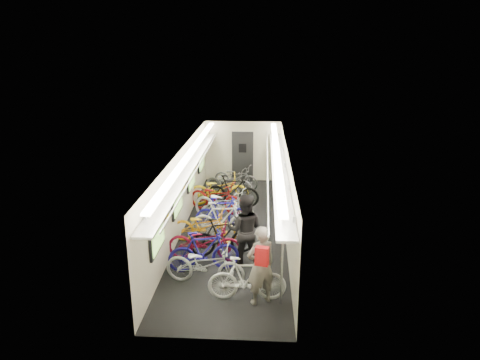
# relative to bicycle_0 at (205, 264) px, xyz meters

# --- Properties ---
(train_car_shell) EXTENTS (10.00, 10.00, 10.00)m
(train_car_shell) POSITION_rel_bicycle_0_xyz_m (0.07, 3.79, 1.17)
(train_car_shell) COLOR black
(train_car_shell) RESTS_ON ground
(bicycle_0) EXTENTS (1.92, 0.93, 0.97)m
(bicycle_0) POSITION_rel_bicycle_0_xyz_m (0.00, 0.00, 0.00)
(bicycle_0) COLOR #AAA9AD
(bicycle_0) RESTS_ON ground
(bicycle_1) EXTENTS (1.77, 0.85, 1.02)m
(bicycle_1) POSITION_rel_bicycle_0_xyz_m (-0.11, 0.60, 0.03)
(bicycle_1) COLOR navy
(bicycle_1) RESTS_ON ground
(bicycle_2) EXTENTS (1.92, 0.77, 0.99)m
(bicycle_2) POSITION_rel_bicycle_0_xyz_m (-0.17, 1.15, 0.01)
(bicycle_2) COLOR maroon
(bicycle_2) RESTS_ON ground
(bicycle_3) EXTENTS (1.79, 0.93, 1.04)m
(bicycle_3) POSITION_rel_bicycle_0_xyz_m (0.26, 1.45, 0.03)
(bicycle_3) COLOR black
(bicycle_3) RESTS_ON ground
(bicycle_4) EXTENTS (1.86, 0.82, 0.94)m
(bicycle_4) POSITION_rel_bicycle_0_xyz_m (-0.32, 2.18, -0.01)
(bicycle_4) COLOR orange
(bicycle_4) RESTS_ON ground
(bicycle_5) EXTENTS (1.79, 0.67, 1.05)m
(bicycle_5) POSITION_rel_bicycle_0_xyz_m (0.13, 2.55, 0.04)
(bicycle_5) COLOR silver
(bicycle_5) RESTS_ON ground
(bicycle_6) EXTENTS (2.20, 1.54, 1.10)m
(bicycle_6) POSITION_rel_bicycle_0_xyz_m (0.09, 3.67, 0.07)
(bicycle_6) COLOR #B5B6BA
(bicycle_6) RESTS_ON ground
(bicycle_7) EXTENTS (1.61, 0.66, 0.94)m
(bicycle_7) POSITION_rel_bicycle_0_xyz_m (0.06, 3.24, -0.01)
(bicycle_7) COLOR #221DAF
(bicycle_7) RESTS_ON ground
(bicycle_8) EXTENTS (2.03, 1.36, 1.01)m
(bicycle_8) POSITION_rel_bicycle_0_xyz_m (-0.25, 4.50, 0.02)
(bicycle_8) COLOR maroon
(bicycle_8) RESTS_ON ground
(bicycle_9) EXTENTS (1.87, 0.75, 1.09)m
(bicycle_9) POSITION_rel_bicycle_0_xyz_m (0.24, 5.03, 0.06)
(bicycle_9) COLOR black
(bicycle_9) RESTS_ON ground
(bicycle_10) EXTENTS (2.10, 0.90, 1.08)m
(bicycle_10) POSITION_rel_bicycle_0_xyz_m (-0.24, 5.19, 0.05)
(bicycle_10) COLOR yellow
(bicycle_10) RESTS_ON ground
(bicycle_11) EXTENTS (1.68, 0.54, 1.00)m
(bicycle_11) POSITION_rel_bicycle_0_xyz_m (0.97, -0.58, 0.01)
(bicycle_11) COLOR white
(bicycle_11) RESTS_ON ground
(bicycle_12) EXTENTS (1.86, 1.04, 0.93)m
(bicycle_12) POSITION_rel_bicycle_0_xyz_m (0.01, 6.25, -0.02)
(bicycle_12) COLOR slate
(bicycle_12) RESTS_ON ground
(bicycle_14) EXTENTS (1.90, 1.23, 0.94)m
(bicycle_14) POSITION_rel_bicycle_0_xyz_m (0.24, 6.90, -0.01)
(bicycle_14) COLOR #57575C
(bicycle_14) RESTS_ON ground
(passenger_near) EXTENTS (0.75, 0.66, 1.73)m
(passenger_near) POSITION_rel_bicycle_0_xyz_m (1.25, -0.67, 0.38)
(passenger_near) COLOR gray
(passenger_near) RESTS_ON ground
(passenger_mid) EXTENTS (0.91, 0.72, 1.82)m
(passenger_mid) POSITION_rel_bicycle_0_xyz_m (0.84, 1.01, 0.43)
(passenger_mid) COLOR black
(passenger_mid) RESTS_ON ground
(backpack) EXTENTS (0.28, 0.20, 0.38)m
(backpack) POSITION_rel_bicycle_0_xyz_m (1.27, -1.07, 0.80)
(backpack) COLOR red
(backpack) RESTS_ON passenger_near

